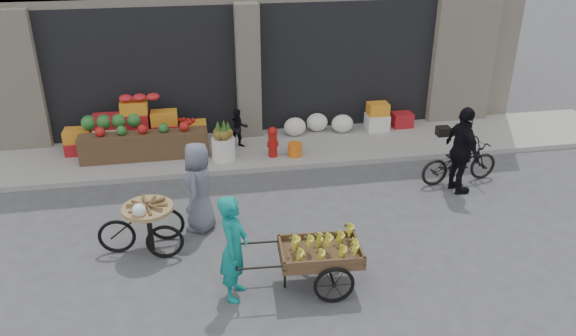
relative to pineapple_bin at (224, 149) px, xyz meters
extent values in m
plane|color=#424244|center=(0.75, -3.60, -0.37)|extent=(80.00, 80.00, 0.00)
cube|color=gray|center=(0.75, 0.50, -0.31)|extent=(18.00, 2.20, 0.12)
cube|color=black|center=(-1.73, 2.40, 1.30)|extent=(4.40, 1.60, 3.10)
cube|color=black|center=(3.23, 2.40, 1.30)|extent=(4.40, 1.60, 3.10)
cube|color=beige|center=(0.75, 1.55, 1.30)|extent=(0.55, 0.80, 3.22)
cube|color=brown|center=(-1.73, 0.35, 0.05)|extent=(2.80, 0.45, 0.60)
sphere|color=#1E5923|center=(-2.42, 0.85, 0.49)|extent=(0.34, 0.34, 0.34)
cylinder|color=silver|center=(0.00, 0.00, 0.00)|extent=(0.52, 0.52, 0.50)
cylinder|color=#A5140F|center=(1.10, -0.05, 0.03)|extent=(0.20, 0.20, 0.56)
sphere|color=#A5140F|center=(1.10, -0.05, 0.35)|extent=(0.22, 0.22, 0.22)
cylinder|color=orange|center=(1.60, -0.10, -0.10)|extent=(0.32, 0.32, 0.30)
ellipsoid|color=silver|center=(2.42, 1.10, -0.03)|extent=(1.70, 0.60, 0.44)
imported|color=black|center=(0.40, 0.60, 0.21)|extent=(0.51, 0.43, 0.93)
cube|color=brown|center=(1.12, -4.66, 0.19)|extent=(1.26, 0.86, 0.11)
torus|color=black|center=(1.23, -5.10, -0.06)|extent=(0.62, 0.09, 0.61)
torus|color=black|center=(1.28, -4.23, -0.06)|extent=(0.62, 0.09, 0.61)
cylinder|color=black|center=(0.58, -4.63, -0.12)|extent=(0.04, 0.04, 0.51)
imported|color=#107F79|center=(-0.17, -4.68, 0.47)|extent=(0.58, 0.71, 1.68)
cylinder|color=#9E7F51|center=(-1.46, -3.21, 0.43)|extent=(0.86, 0.86, 0.07)
cube|color=black|center=(-1.46, -3.21, 0.03)|extent=(0.08, 0.08, 0.80)
torus|color=black|center=(-1.22, -3.50, -0.06)|extent=(0.62, 0.08, 0.62)
torus|color=black|center=(-1.20, -2.94, -0.06)|extent=(0.62, 0.08, 0.62)
torus|color=black|center=(-2.01, -3.20, -0.06)|extent=(0.62, 0.08, 0.62)
imported|color=slate|center=(-0.60, -2.64, 0.46)|extent=(0.74, 0.93, 1.65)
imported|color=black|center=(4.77, -1.74, 0.08)|extent=(1.77, 0.77, 0.90)
imported|color=black|center=(4.57, -2.14, 0.53)|extent=(0.55, 1.09, 1.79)
camera|label=1|loc=(-0.59, -11.49, 5.02)|focal=35.00mm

